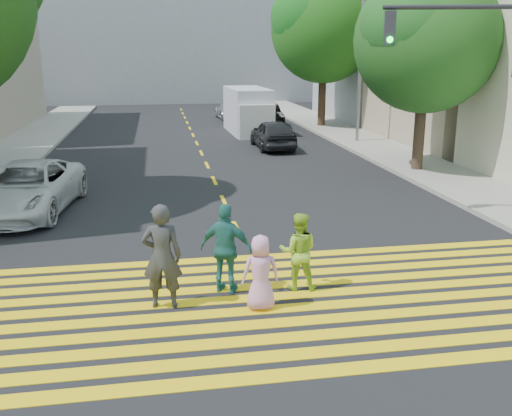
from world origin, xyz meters
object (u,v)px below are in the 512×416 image
object	(u,v)px
tree_right_near	(428,32)
dark_car_near	(273,134)
white_sedan	(26,188)
white_van	(249,112)
pedestrian_extra	(226,249)
tree_right_far	(325,23)
pedestrian_child	(261,273)
silver_car	(230,110)
pedestrian_woman	(298,251)
traffic_signal	(493,78)
pedestrian_man	(162,256)
dark_car_parked	(267,115)

from	to	relation	value
tree_right_near	dark_car_near	bearing A→B (deg)	124.77
white_sedan	white_van	size ratio (longest dim) A/B	0.96
pedestrian_extra	tree_right_far	bearing A→B (deg)	-85.33
pedestrian_child	silver_car	size ratio (longest dim) A/B	0.34
pedestrian_child	pedestrian_extra	bearing A→B (deg)	-57.78
pedestrian_woman	dark_car_near	bearing A→B (deg)	-87.05
pedestrian_extra	traffic_signal	world-z (taller)	traffic_signal
pedestrian_man	pedestrian_extra	world-z (taller)	pedestrian_man
pedestrian_man	pedestrian_extra	distance (m)	1.33
tree_right_near	pedestrian_woman	xyz separation A→B (m)	(-7.39, -10.32, -4.49)
pedestrian_extra	traffic_signal	xyz separation A→B (m)	(7.42, 3.43, 3.04)
tree_right_far	dark_car_near	xyz separation A→B (m)	(-4.64, -7.34, -5.49)
pedestrian_woman	pedestrian_child	xyz separation A→B (m)	(-0.90, -0.78, -0.08)
traffic_signal	pedestrian_woman	bearing A→B (deg)	-136.24
traffic_signal	pedestrian_extra	bearing A→B (deg)	-141.83
pedestrian_woman	dark_car_near	size ratio (longest dim) A/B	0.38
tree_right_far	dark_car_parked	distance (m)	6.56
tree_right_far	pedestrian_woman	xyz separation A→B (m)	(-7.53, -24.13, -5.42)
pedestrian_extra	tree_right_near	bearing A→B (deg)	-105.64
white_sedan	white_van	xyz separation A→B (m)	(9.07, 15.56, 0.48)
pedestrian_child	pedestrian_woman	bearing A→B (deg)	-137.95
dark_car_parked	white_van	size ratio (longest dim) A/B	0.76
pedestrian_man	dark_car_parked	xyz separation A→B (m)	(6.93, 25.96, -0.30)
tree_right_near	traffic_signal	distance (m)	7.07
pedestrian_child	traffic_signal	xyz separation A→B (m)	(6.90, 4.30, 3.23)
tree_right_far	white_van	xyz separation A→B (m)	(-4.95, -1.80, -4.98)
pedestrian_woman	white_sedan	world-z (taller)	pedestrian_woman
tree_right_far	silver_car	xyz separation A→B (m)	(-5.09, 5.71, -5.60)
pedestrian_extra	dark_car_parked	size ratio (longest dim) A/B	0.43
tree_right_near	silver_car	bearing A→B (deg)	104.22
pedestrian_woman	pedestrian_extra	world-z (taller)	pedestrian_extra
pedestrian_man	silver_car	world-z (taller)	pedestrian_man
dark_car_parked	pedestrian_woman	bearing A→B (deg)	-100.87
white_sedan	tree_right_far	bearing A→B (deg)	58.23
dark_car_near	dark_car_parked	world-z (taller)	dark_car_near
silver_car	white_van	xyz separation A→B (m)	(0.14, -7.51, 0.61)
pedestrian_woman	white_sedan	xyz separation A→B (m)	(-6.49, 6.78, -0.05)
pedestrian_woman	white_van	world-z (taller)	white_van
pedestrian_man	pedestrian_woman	xyz separation A→B (m)	(2.66, 0.39, -0.21)
pedestrian_woman	dark_car_near	distance (m)	17.04
pedestrian_man	silver_car	size ratio (longest dim) A/B	0.48
dark_car_near	pedestrian_man	bearing A→B (deg)	71.12
pedestrian_man	white_van	size ratio (longest dim) A/B	0.36
silver_car	dark_car_near	bearing A→B (deg)	88.89
pedestrian_woman	pedestrian_extra	xyz separation A→B (m)	(-1.42, 0.09, 0.11)
dark_car_near	pedestrian_child	bearing A→B (deg)	76.84
pedestrian_extra	white_van	size ratio (longest dim) A/B	0.33
white_van	traffic_signal	bearing A→B (deg)	-81.65
pedestrian_man	pedestrian_woman	bearing A→B (deg)	-165.52
pedestrian_woman	pedestrian_child	world-z (taller)	pedestrian_woman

